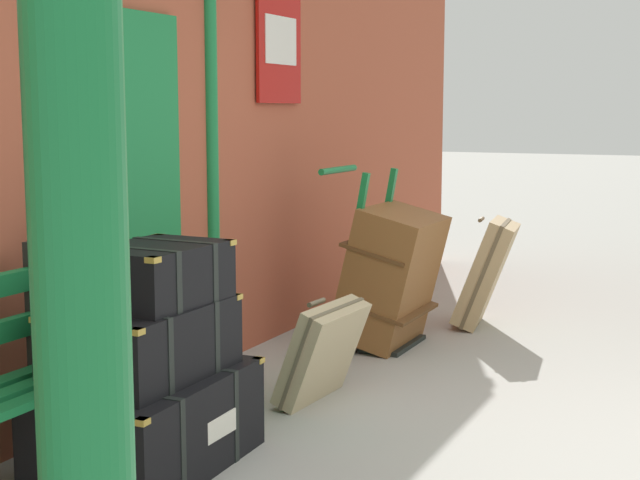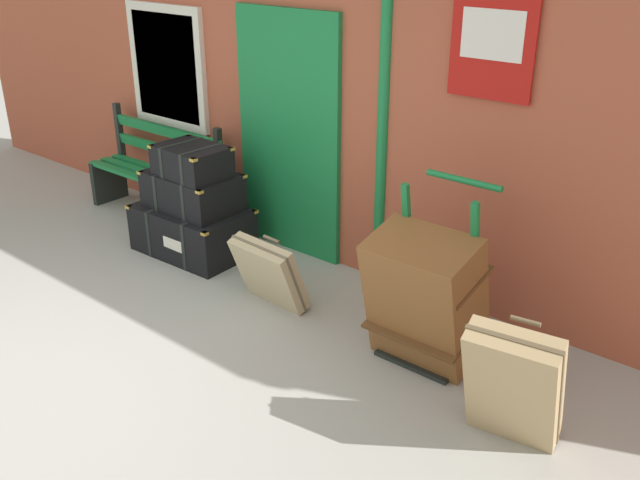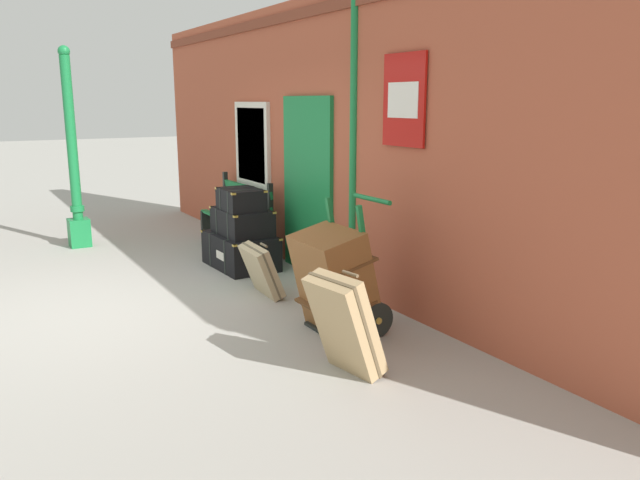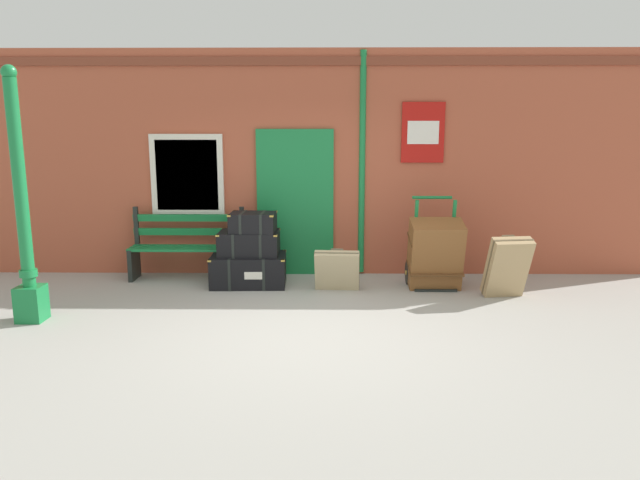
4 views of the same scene
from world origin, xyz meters
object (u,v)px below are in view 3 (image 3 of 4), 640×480
object	(u,v)px
steamer_trunk_top	(241,199)
large_brown_trunk	(335,280)
lamp_post	(74,174)
suitcase_oxblood	(345,325)
suitcase_tan	(261,270)
steamer_trunk_middle	(242,222)
platform_bench	(238,218)
porters_trolley	(351,299)
steamer_trunk_base	(241,251)

from	to	relation	value
steamer_trunk_top	large_brown_trunk	distance (m)	2.47
lamp_post	suitcase_oxblood	bearing A→B (deg)	9.56
suitcase_tan	large_brown_trunk	bearing A→B (deg)	4.87
steamer_trunk_middle	large_brown_trunk	distance (m)	2.50
large_brown_trunk	suitcase_tan	xyz separation A→B (m)	(-1.30, -0.11, -0.20)
lamp_post	steamer_trunk_middle	xyz separation A→B (m)	(2.24, 1.56, -0.46)
platform_bench	large_brown_trunk	distance (m)	3.45
steamer_trunk_middle	porters_trolley	bearing A→B (deg)	-0.56
steamer_trunk_base	suitcase_tan	distance (m)	1.24
steamer_trunk_base	suitcase_oxblood	world-z (taller)	suitcase_oxblood
suitcase_tan	lamp_post	bearing A→B (deg)	-159.99
lamp_post	steamer_trunk_top	xyz separation A→B (m)	(2.31, 1.52, -0.17)
steamer_trunk_base	porters_trolley	world-z (taller)	porters_trolley
steamer_trunk_base	steamer_trunk_middle	xyz separation A→B (m)	(0.01, 0.03, 0.37)
platform_bench	suitcase_tan	bearing A→B (deg)	-16.75
steamer_trunk_top	large_brown_trunk	world-z (taller)	steamer_trunk_top
porters_trolley	suitcase_tan	bearing A→B (deg)	-167.70
steamer_trunk_base	suitcase_tan	size ratio (longest dim) A/B	1.71
steamer_trunk_middle	suitcase_oxblood	xyz separation A→B (m)	(3.32, -0.62, -0.18)
steamer_trunk_top	porters_trolley	world-z (taller)	porters_trolley
steamer_trunk_middle	suitcase_oxblood	size ratio (longest dim) A/B	1.01
platform_bench	porters_trolley	bearing A→B (deg)	-5.87
platform_bench	steamer_trunk_top	distance (m)	1.13
porters_trolley	suitcase_oxblood	size ratio (longest dim) A/B	1.49
large_brown_trunk	steamer_trunk_top	bearing A→B (deg)	176.20
steamer_trunk_top	suitcase_tan	world-z (taller)	steamer_trunk_top
steamer_trunk_top	porters_trolley	xyz separation A→B (m)	(2.43, 0.01, -0.60)
suitcase_oxblood	suitcase_tan	size ratio (longest dim) A/B	1.34
platform_bench	large_brown_trunk	xyz separation A→B (m)	(3.41, -0.52, 0.03)
platform_bench	steamer_trunk_middle	world-z (taller)	platform_bench
porters_trolley	steamer_trunk_base	bearing A→B (deg)	-179.98
platform_bench	steamer_trunk_middle	bearing A→B (deg)	-19.57
lamp_post	porters_trolley	bearing A→B (deg)	17.95
platform_bench	steamer_trunk_base	size ratio (longest dim) A/B	1.55
steamer_trunk_middle	steamer_trunk_base	bearing A→B (deg)	-113.77
porters_trolley	suitcase_tan	distance (m)	1.33
platform_bench	suitcase_tan	distance (m)	2.21
suitcase_oxblood	suitcase_tan	xyz separation A→B (m)	(-2.13, 0.31, -0.13)
steamer_trunk_middle	steamer_trunk_top	distance (m)	0.30
lamp_post	suitcase_tan	world-z (taller)	lamp_post
lamp_post	large_brown_trunk	xyz separation A→B (m)	(4.74, 1.36, -0.56)
porters_trolley	large_brown_trunk	world-z (taller)	porters_trolley
large_brown_trunk	suitcase_oxblood	size ratio (longest dim) A/B	1.19
steamer_trunk_top	porters_trolley	bearing A→B (deg)	0.28
steamer_trunk_middle	steamer_trunk_top	xyz separation A→B (m)	(0.06, -0.04, 0.29)
steamer_trunk_base	large_brown_trunk	world-z (taller)	large_brown_trunk
porters_trolley	large_brown_trunk	distance (m)	0.27
lamp_post	platform_bench	bearing A→B (deg)	54.89
platform_bench	lamp_post	bearing A→B (deg)	-125.11
platform_bench	suitcase_oxblood	world-z (taller)	platform_bench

